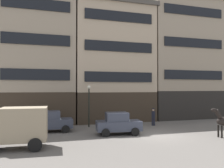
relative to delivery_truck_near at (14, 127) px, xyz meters
name	(u,v)px	position (x,y,z in m)	size (l,w,h in m)	color
ground_plane	(159,136)	(10.75, 1.02, -1.42)	(120.00, 120.00, 0.00)	#605B56
building_far_left	(37,58)	(1.15, 11.46, 5.83)	(8.28, 6.92, 14.44)	#33281E
building_center_left	(111,63)	(9.81, 11.46, 5.57)	(9.72, 6.92, 13.92)	#33281E
building_center_right	(179,58)	(19.40, 11.47, 6.47)	(10.17, 6.92, 15.72)	black
delivery_truck_near	(14,127)	(0.00, 0.00, 0.00)	(4.45, 2.37, 2.62)	#333847
sedan_dark	(51,122)	(2.41, 5.30, -0.51)	(3.72, 1.89, 1.83)	#333847
sedan_light	(118,123)	(7.75, 2.55, -0.51)	(3.86, 2.20, 1.83)	#333847
pedestrian_officer	(153,116)	(12.64, 5.80, -0.44)	(0.37, 0.37, 1.79)	black
streetlamp_curbside	(89,100)	(6.14, 6.86, 1.25)	(0.32, 0.32, 4.12)	black
fire_hydrant_curbside	(116,123)	(8.74, 6.18, -1.00)	(0.24, 0.24, 0.83)	maroon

